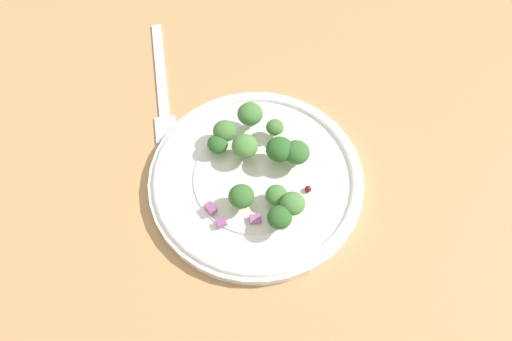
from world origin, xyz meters
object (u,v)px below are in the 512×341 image
plate (256,179)px  broccoli_floret_0 (245,147)px  fork (162,87)px  broccoli_floret_2 (293,204)px  broccoli_floret_1 (218,144)px

plate → broccoli_floret_0: bearing=155.8°
broccoli_floret_0 → fork: 15.16cm
broccoli_floret_2 → fork: size_ratio=0.17×
plate → fork: plate is taller
plate → broccoli_floret_2: (5.56, -0.90, 2.62)cm
fork → plate: bearing=-8.7°
broccoli_floret_0 → plate: bearing=-24.2°
plate → broccoli_floret_0: broccoli_floret_0 is taller
broccoli_floret_0 → broccoli_floret_2: 8.34cm
broccoli_floret_2 → broccoli_floret_0: bearing=165.9°
broccoli_floret_1 → broccoli_floret_2: broccoli_floret_2 is taller
broccoli_floret_0 → broccoli_floret_2: bearing=-14.1°
plate → broccoli_floret_2: bearing=-9.2°
fork → broccoli_floret_1: bearing=-13.3°
broccoli_floret_0 → fork: broccoli_floret_0 is taller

